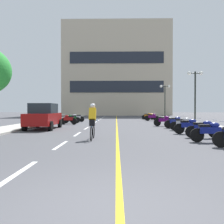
{
  "coord_description": "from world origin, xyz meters",
  "views": [
    {
      "loc": [
        0.2,
        -3.19,
        1.44
      ],
      "look_at": [
        -0.13,
        15.0,
        1.19
      ],
      "focal_mm": 37.45,
      "sensor_mm": 36.0,
      "label": 1
    }
  ],
  "objects_px": {
    "street_lamp_mid": "(195,85)",
    "motorcycle_2": "(210,131)",
    "motorcycle_9": "(72,118)",
    "motorcycle_11": "(152,117)",
    "motorcycle_4": "(189,126)",
    "motorcycle_13": "(148,116)",
    "parked_car_near": "(44,116)",
    "motorcycle_6": "(175,122)",
    "street_lamp_far": "(165,94)",
    "cyclist_rider": "(92,121)",
    "motorcycle_10": "(76,118)",
    "motorcycle_7": "(164,120)",
    "motorcycle_3": "(203,128)",
    "motorcycle_12": "(151,116)",
    "motorcycle_5": "(183,124)",
    "motorcycle_8": "(69,119)"
  },
  "relations": [
    {
      "from": "motorcycle_4",
      "to": "motorcycle_13",
      "type": "height_order",
      "value": "same"
    },
    {
      "from": "motorcycle_3",
      "to": "motorcycle_9",
      "type": "bearing_deg",
      "value": 126.49
    },
    {
      "from": "parked_car_near",
      "to": "motorcycle_6",
      "type": "bearing_deg",
      "value": 4.94
    },
    {
      "from": "motorcycle_8",
      "to": "motorcycle_11",
      "type": "bearing_deg",
      "value": 36.81
    },
    {
      "from": "street_lamp_far",
      "to": "motorcycle_3",
      "type": "bearing_deg",
      "value": -96.86
    },
    {
      "from": "motorcycle_2",
      "to": "motorcycle_3",
      "type": "height_order",
      "value": "same"
    },
    {
      "from": "motorcycle_3",
      "to": "motorcycle_9",
      "type": "xyz_separation_m",
      "value": [
        -8.77,
        11.86,
        0.0
      ]
    },
    {
      "from": "motorcycle_13",
      "to": "motorcycle_6",
      "type": "bearing_deg",
      "value": -89.57
    },
    {
      "from": "motorcycle_12",
      "to": "motorcycle_13",
      "type": "xyz_separation_m",
      "value": [
        -0.12,
        1.59,
        0.0
      ]
    },
    {
      "from": "motorcycle_9",
      "to": "motorcycle_3",
      "type": "bearing_deg",
      "value": -53.51
    },
    {
      "from": "motorcycle_6",
      "to": "motorcycle_11",
      "type": "distance_m",
      "value": 10.43
    },
    {
      "from": "motorcycle_3",
      "to": "motorcycle_10",
      "type": "distance_m",
      "value": 16.36
    },
    {
      "from": "parked_car_near",
      "to": "motorcycle_5",
      "type": "relative_size",
      "value": 2.54
    },
    {
      "from": "parked_car_near",
      "to": "motorcycle_12",
      "type": "relative_size",
      "value": 2.58
    },
    {
      "from": "parked_car_near",
      "to": "motorcycle_12",
      "type": "height_order",
      "value": "parked_car_near"
    },
    {
      "from": "motorcycle_8",
      "to": "motorcycle_12",
      "type": "relative_size",
      "value": 1.0
    },
    {
      "from": "motorcycle_11",
      "to": "motorcycle_7",
      "type": "bearing_deg",
      "value": -92.3
    },
    {
      "from": "motorcycle_5",
      "to": "motorcycle_10",
      "type": "xyz_separation_m",
      "value": [
        -8.75,
        10.09,
        0.0
      ]
    },
    {
      "from": "motorcycle_2",
      "to": "motorcycle_13",
      "type": "bearing_deg",
      "value": 89.37
    },
    {
      "from": "motorcycle_5",
      "to": "motorcycle_7",
      "type": "distance_m",
      "value": 3.97
    },
    {
      "from": "motorcycle_11",
      "to": "motorcycle_13",
      "type": "xyz_separation_m",
      "value": [
        -0.03,
        3.51,
        0.0
      ]
    },
    {
      "from": "street_lamp_mid",
      "to": "motorcycle_2",
      "type": "height_order",
      "value": "street_lamp_mid"
    },
    {
      "from": "motorcycle_12",
      "to": "motorcycle_13",
      "type": "distance_m",
      "value": 1.59
    },
    {
      "from": "street_lamp_far",
      "to": "motorcycle_2",
      "type": "distance_m",
      "value": 23.14
    },
    {
      "from": "street_lamp_far",
      "to": "parked_car_near",
      "type": "bearing_deg",
      "value": -126.32
    },
    {
      "from": "motorcycle_9",
      "to": "motorcycle_11",
      "type": "distance_m",
      "value": 9.83
    },
    {
      "from": "motorcycle_10",
      "to": "motorcycle_11",
      "type": "bearing_deg",
      "value": 15.23
    },
    {
      "from": "motorcycle_3",
      "to": "motorcycle_5",
      "type": "distance_m",
      "value": 3.81
    },
    {
      "from": "street_lamp_mid",
      "to": "motorcycle_12",
      "type": "relative_size",
      "value": 2.88
    },
    {
      "from": "motorcycle_9",
      "to": "cyclist_rider",
      "type": "relative_size",
      "value": 0.95
    },
    {
      "from": "street_lamp_far",
      "to": "street_lamp_mid",
      "type": "bearing_deg",
      "value": -88.26
    },
    {
      "from": "motorcycle_5",
      "to": "motorcycle_9",
      "type": "height_order",
      "value": "same"
    },
    {
      "from": "motorcycle_5",
      "to": "motorcycle_12",
      "type": "xyz_separation_m",
      "value": [
        -0.0,
        14.36,
        0.0
      ]
    },
    {
      "from": "motorcycle_4",
      "to": "motorcycle_10",
      "type": "height_order",
      "value": "same"
    },
    {
      "from": "street_lamp_far",
      "to": "motorcycle_7",
      "type": "bearing_deg",
      "value": -102.01
    },
    {
      "from": "parked_car_near",
      "to": "motorcycle_2",
      "type": "distance_m",
      "value": 11.23
    },
    {
      "from": "street_lamp_mid",
      "to": "motorcycle_11",
      "type": "xyz_separation_m",
      "value": [
        -2.9,
        6.38,
        -3.15
      ]
    },
    {
      "from": "motorcycle_8",
      "to": "cyclist_rider",
      "type": "relative_size",
      "value": 0.93
    },
    {
      "from": "motorcycle_10",
      "to": "parked_car_near",
      "type": "bearing_deg",
      "value": -95.19
    },
    {
      "from": "motorcycle_6",
      "to": "motorcycle_5",
      "type": "bearing_deg",
      "value": -89.45
    },
    {
      "from": "parked_car_near",
      "to": "motorcycle_11",
      "type": "height_order",
      "value": "parked_car_near"
    },
    {
      "from": "street_lamp_mid",
      "to": "motorcycle_8",
      "type": "distance_m",
      "value": 11.98
    },
    {
      "from": "street_lamp_far",
      "to": "motorcycle_7",
      "type": "height_order",
      "value": "street_lamp_far"
    },
    {
      "from": "cyclist_rider",
      "to": "motorcycle_5",
      "type": "bearing_deg",
      "value": 38.74
    },
    {
      "from": "parked_car_near",
      "to": "motorcycle_7",
      "type": "distance_m",
      "value": 9.54
    },
    {
      "from": "motorcycle_2",
      "to": "motorcycle_13",
      "type": "distance_m",
      "value": 21.18
    },
    {
      "from": "motorcycle_4",
      "to": "motorcycle_13",
      "type": "xyz_separation_m",
      "value": [
        0.11,
        17.91,
        0.0
      ]
    },
    {
      "from": "motorcycle_2",
      "to": "motorcycle_4",
      "type": "relative_size",
      "value": 1.0
    },
    {
      "from": "street_lamp_far",
      "to": "motorcycle_5",
      "type": "height_order",
      "value": "street_lamp_far"
    },
    {
      "from": "motorcycle_2",
      "to": "motorcycle_9",
      "type": "distance_m",
      "value": 15.79
    }
  ]
}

